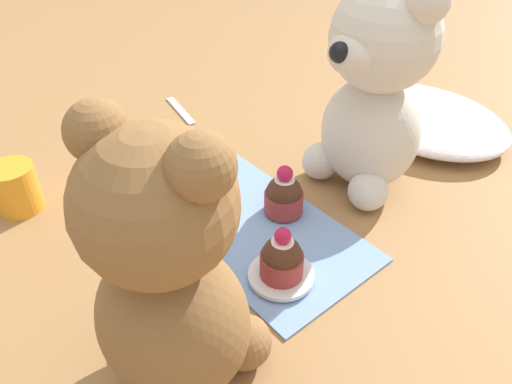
% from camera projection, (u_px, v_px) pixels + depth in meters
% --- Properties ---
extents(ground_plane, '(4.00, 4.00, 0.00)m').
position_uv_depth(ground_plane, '(256.00, 229.00, 0.60)').
color(ground_plane, '#9E7042').
extents(knitted_placemat, '(0.28, 0.16, 0.01)m').
position_uv_depth(knitted_placemat, '(256.00, 227.00, 0.59)').
color(knitted_placemat, '#7A9ED1').
rests_on(knitted_placemat, ground_plane).
extents(tulle_cloth, '(0.26, 0.21, 0.04)m').
position_uv_depth(tulle_cloth, '(425.00, 118.00, 0.77)').
color(tulle_cloth, silver).
rests_on(tulle_cloth, ground_plane).
extents(teddy_bear_cream, '(0.14, 0.15, 0.27)m').
position_uv_depth(teddy_bear_cream, '(374.00, 89.00, 0.59)').
color(teddy_bear_cream, silver).
rests_on(teddy_bear_cream, ground_plane).
extents(teddy_bear_tan, '(0.16, 0.15, 0.26)m').
position_uv_depth(teddy_bear_tan, '(170.00, 274.00, 0.37)').
color(teddy_bear_tan, olive).
rests_on(teddy_bear_tan, ground_plane).
extents(cupcake_near_cream_bear, '(0.05, 0.05, 0.06)m').
position_uv_depth(cupcake_near_cream_bear, '(284.00, 195.00, 0.60)').
color(cupcake_near_cream_bear, '#993333').
rests_on(cupcake_near_cream_bear, knitted_placemat).
extents(saucer_plate, '(0.07, 0.07, 0.01)m').
position_uv_depth(saucer_plate, '(281.00, 275.00, 0.53)').
color(saucer_plate, silver).
rests_on(saucer_plate, knitted_placemat).
extents(cupcake_near_tan_bear, '(0.05, 0.05, 0.06)m').
position_uv_depth(cupcake_near_tan_bear, '(282.00, 258.00, 0.51)').
color(cupcake_near_tan_bear, '#993333').
rests_on(cupcake_near_tan_bear, saucer_plate).
extents(juice_glass, '(0.06, 0.06, 0.06)m').
position_uv_depth(juice_glass, '(16.00, 188.00, 0.61)').
color(juice_glass, orange).
rests_on(juice_glass, ground_plane).
extents(teaspoon, '(0.10, 0.03, 0.01)m').
position_uv_depth(teaspoon, '(180.00, 110.00, 0.83)').
color(teaspoon, silver).
rests_on(teaspoon, ground_plane).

